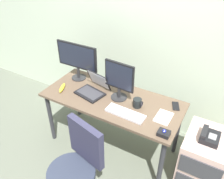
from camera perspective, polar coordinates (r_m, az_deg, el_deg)
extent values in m
plane|color=#636959|center=(3.06, 0.00, -13.17)|extent=(8.00, 8.00, 0.00)
cube|color=beige|center=(2.82, 7.25, 16.38)|extent=(6.00, 0.10, 2.80)
cube|color=brown|center=(2.58, 0.00, -2.47)|extent=(1.55, 0.68, 0.03)
cylinder|color=#2D2D33|center=(3.00, -14.80, -6.67)|extent=(0.05, 0.05, 0.69)
cylinder|color=#2D2D33|center=(2.46, 11.89, -17.71)|extent=(0.05, 0.05, 0.69)
cylinder|color=#2D2D33|center=(3.32, -8.37, -1.27)|extent=(0.05, 0.05, 0.69)
cylinder|color=#2D2D33|center=(2.84, 15.76, -9.59)|extent=(0.05, 0.05, 0.69)
cube|color=beige|center=(2.68, 21.30, -15.61)|extent=(0.42, 0.52, 0.61)
cube|color=#38383D|center=(2.40, 20.65, -17.94)|extent=(0.38, 0.01, 0.21)
cube|color=black|center=(2.43, 22.84, -10.76)|extent=(0.17, 0.20, 0.06)
cube|color=black|center=(2.40, 21.70, -9.57)|extent=(0.05, 0.18, 0.04)
cube|color=gray|center=(2.40, 23.43, -10.52)|extent=(0.07, 0.08, 0.01)
cylinder|color=#2F3648|center=(2.26, -9.93, -19.72)|extent=(0.44, 0.44, 0.07)
cube|color=#313049|center=(2.14, -6.40, -12.65)|extent=(0.40, 0.15, 0.42)
cylinder|color=#262628|center=(2.96, -8.10, 2.91)|extent=(0.18, 0.18, 0.01)
cylinder|color=#262628|center=(2.92, -8.22, 4.17)|extent=(0.04, 0.04, 0.14)
cube|color=black|center=(2.82, -8.59, 8.11)|extent=(0.55, 0.03, 0.31)
cube|color=#1E2333|center=(2.81, -8.76, 8.00)|extent=(0.50, 0.01, 0.27)
cylinder|color=#262628|center=(2.59, 1.70, -1.87)|extent=(0.18, 0.18, 0.01)
cylinder|color=#262628|center=(2.55, 1.73, -0.74)|extent=(0.04, 0.04, 0.11)
cube|color=black|center=(2.44, 1.81, 3.33)|extent=(0.35, 0.05, 0.31)
cube|color=#1E2333|center=(2.43, 1.64, 3.19)|extent=(0.32, 0.03, 0.27)
cube|color=silver|center=(2.36, 3.27, -5.85)|extent=(0.41, 0.15, 0.02)
cube|color=white|center=(2.35, 3.28, -5.59)|extent=(0.39, 0.13, 0.01)
cube|color=black|center=(2.65, -5.43, -0.97)|extent=(0.35, 0.28, 0.02)
cube|color=#38383D|center=(2.64, -5.45, -0.75)|extent=(0.30, 0.22, 0.00)
cube|color=black|center=(2.67, -3.25, 2.40)|extent=(0.32, 0.15, 0.21)
cube|color=silver|center=(2.67, -3.34, 2.34)|extent=(0.28, 0.13, 0.18)
cube|color=black|center=(2.19, 12.57, -10.43)|extent=(0.11, 0.09, 0.04)
sphere|color=navy|center=(2.17, 12.66, -9.94)|extent=(0.04, 0.04, 0.04)
cylinder|color=black|center=(2.45, 6.21, -3.26)|extent=(0.09, 0.09, 0.09)
torus|color=black|center=(2.43, 7.27, -3.57)|extent=(0.01, 0.06, 0.06)
cube|color=white|center=(2.38, 12.51, -6.64)|extent=(0.15, 0.21, 0.01)
cube|color=black|center=(2.55, 15.33, -3.93)|extent=(0.12, 0.16, 0.01)
ellipsoid|color=yellow|center=(2.78, -12.11, 0.42)|extent=(0.11, 0.19, 0.04)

